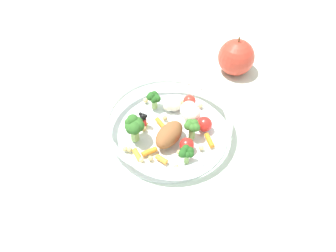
{
  "coord_description": "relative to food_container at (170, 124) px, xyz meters",
  "views": [
    {
      "loc": [
        0.23,
        -0.42,
        0.57
      ],
      "look_at": [
        -0.01,
        0.01,
        0.02
      ],
      "focal_mm": 40.13,
      "sensor_mm": 36.0,
      "label": 1
    }
  ],
  "objects": [
    {
      "name": "ground_plane",
      "position": [
        0.0,
        -0.02,
        -0.03
      ],
      "size": [
        2.4,
        2.4,
        0.0
      ],
      "primitive_type": "plane",
      "color": "silver"
    },
    {
      "name": "food_container",
      "position": [
        0.0,
        0.0,
        0.0
      ],
      "size": [
        0.25,
        0.25,
        0.06
      ],
      "color": "white",
      "rests_on": "ground_plane"
    },
    {
      "name": "loose_apple",
      "position": [
        0.04,
        0.24,
        0.01
      ],
      "size": [
        0.08,
        0.08,
        0.1
      ],
      "color": "#BC3828",
      "rests_on": "ground_plane"
    }
  ]
}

